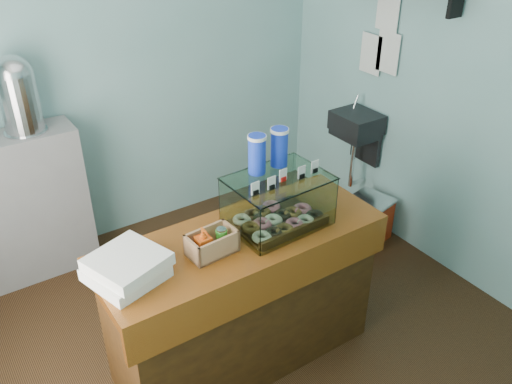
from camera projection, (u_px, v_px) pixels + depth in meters
ground at (223, 330)px, 3.55m from camera, size 3.50×3.50×0.00m
room_shell at (216, 77)px, 2.70m from camera, size 3.54×3.04×2.82m
counter at (243, 299)px, 3.14m from camera, size 1.60×0.60×0.90m
back_shelf at (13, 210)px, 3.78m from camera, size 1.00×0.32×1.10m
display_case at (275, 197)px, 2.95m from camera, size 0.54×0.41×0.51m
condiment_crate at (211, 243)px, 2.75m from camera, size 0.26×0.17×0.17m
pastry_boxes at (127, 267)px, 2.58m from camera, size 0.41×0.41×0.13m
coffee_urn at (17, 93)px, 3.47m from camera, size 0.28×0.28×0.52m
red_cooler at (365, 221)px, 4.34m from camera, size 0.46×0.39×0.36m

